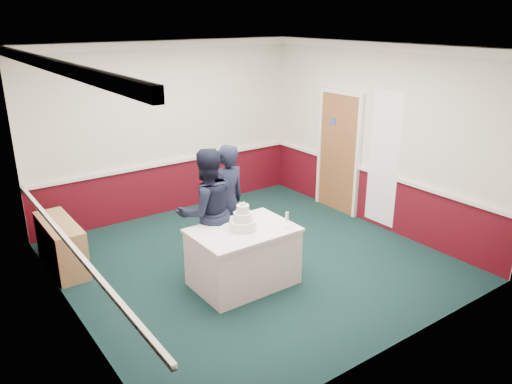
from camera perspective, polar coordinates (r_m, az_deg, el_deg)
ground at (r=7.34m, az=-0.45°, el=-7.90°), size 5.00×5.00×0.00m
room_shell at (r=7.20m, az=-2.81°, el=8.18°), size 5.00×5.00×3.00m
sideboard at (r=7.52m, az=-21.34°, el=-5.67°), size 0.41×1.20×0.70m
cake_table at (r=6.60m, az=-1.47°, el=-7.34°), size 1.32×0.92×0.79m
wedding_cake at (r=6.39m, az=-1.51°, el=-3.34°), size 0.35×0.35×0.36m
cake_knife at (r=6.26m, az=-0.69°, el=-4.89°), size 0.03×0.22×0.00m
champagne_flute at (r=6.45m, az=3.57°, el=-2.89°), size 0.05×0.05×0.21m
person_man at (r=6.76m, az=-5.66°, el=-2.27°), size 0.93×0.77×1.77m
person_woman at (r=7.20m, az=-3.36°, el=-1.10°), size 0.66×0.47×1.69m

